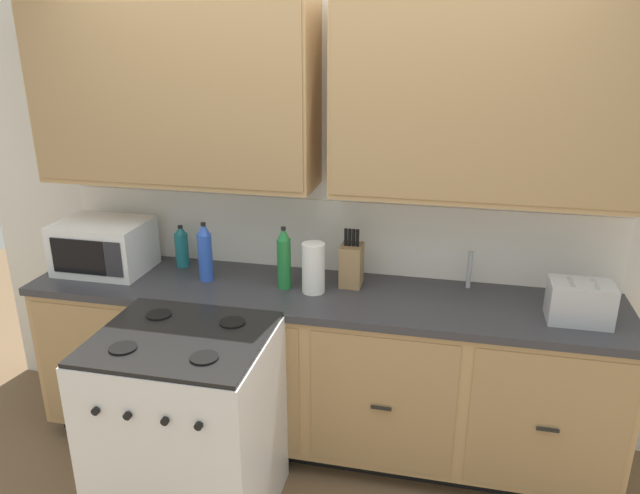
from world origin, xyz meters
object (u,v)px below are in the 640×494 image
object	(u,v)px
stove_range	(188,427)
paper_towel_roll	(313,268)
bottle_blue	(205,252)
bottle_green	(284,259)
microwave	(104,246)
toaster	(580,302)
knife_block	(351,264)
bottle_teal	(182,247)

from	to	relation	value
stove_range	paper_towel_roll	size ratio (longest dim) A/B	3.65
bottle_blue	bottle_green	bearing A→B (deg)	-1.17
stove_range	bottle_green	size ratio (longest dim) A/B	2.88
microwave	toaster	distance (m)	2.46
bottle_blue	bottle_green	size ratio (longest dim) A/B	0.97
toaster	bottle_green	distance (m)	1.42
toaster	paper_towel_roll	bearing A→B (deg)	177.38
knife_block	bottle_green	bearing A→B (deg)	-161.31
paper_towel_roll	bottle_green	xyz separation A→B (m)	(-0.16, 0.02, 0.03)
stove_range	toaster	world-z (taller)	toaster
bottle_blue	bottle_teal	bearing A→B (deg)	143.32
paper_towel_roll	microwave	bearing A→B (deg)	178.03
bottle_green	stove_range	bearing A→B (deg)	-114.73
bottle_teal	bottle_green	bearing A→B (deg)	-14.28
toaster	bottle_blue	size ratio (longest dim) A/B	0.87
bottle_teal	paper_towel_roll	bearing A→B (deg)	-12.82
knife_block	paper_towel_roll	distance (m)	0.22
bottle_green	toaster	bearing A→B (deg)	-3.08
bottle_blue	bottle_green	distance (m)	0.44
bottle_green	bottle_teal	size ratio (longest dim) A/B	1.36
microwave	knife_block	distance (m)	1.37
knife_block	toaster	bearing A→B (deg)	-9.84
bottle_teal	stove_range	bearing A→B (deg)	-66.06
stove_range	toaster	bearing A→B (deg)	17.99
toaster	bottle_blue	xyz separation A→B (m)	(-1.85, 0.09, 0.06)
knife_block	paper_towel_roll	xyz separation A→B (m)	(-0.17, -0.13, 0.01)
paper_towel_roll	bottle_blue	distance (m)	0.60
knife_block	bottle_teal	distance (m)	0.98
bottle_green	knife_block	bearing A→B (deg)	18.69
microwave	bottle_blue	xyz separation A→B (m)	(0.60, -0.01, 0.02)
stove_range	microwave	size ratio (longest dim) A/B	1.98
microwave	toaster	size ratio (longest dim) A/B	1.71
knife_block	bottle_blue	bearing A→B (deg)	-172.33
paper_towel_roll	bottle_teal	distance (m)	0.82
bottle_blue	bottle_green	world-z (taller)	bottle_green
stove_range	microwave	xyz separation A→B (m)	(-0.75, 0.65, 0.60)
bottle_blue	bottle_teal	distance (m)	0.26
paper_towel_roll	bottle_teal	size ratio (longest dim) A/B	1.07
bottle_blue	bottle_teal	size ratio (longest dim) A/B	1.32
bottle_blue	microwave	bearing A→B (deg)	178.71
toaster	bottle_blue	bearing A→B (deg)	177.37
stove_range	bottle_blue	world-z (taller)	bottle_blue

